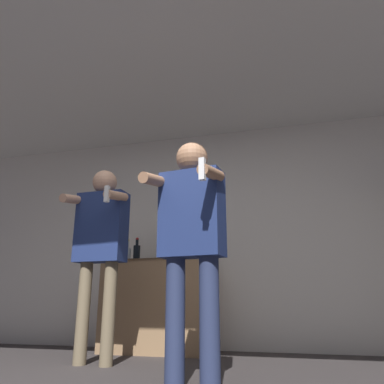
{
  "coord_description": "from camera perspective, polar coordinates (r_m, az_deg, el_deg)",
  "views": [
    {
      "loc": [
        0.92,
        -1.67,
        0.51
      ],
      "look_at": [
        0.27,
        0.76,
        1.25
      ],
      "focal_mm": 35.0,
      "sensor_mm": 36.0,
      "label": 1
    }
  ],
  "objects": [
    {
      "name": "wall_back",
      "position": [
        4.47,
        2.83,
        -6.49
      ],
      "size": [
        7.0,
        0.06,
        2.55
      ],
      "color": "silver",
      "rests_on": "ground_plane"
    },
    {
      "name": "ceiling_slab",
      "position": [
        3.74,
        -1.98,
        17.2
      ],
      "size": [
        7.0,
        3.13,
        0.05
      ],
      "color": "silver",
      "rests_on": "wall_back"
    },
    {
      "name": "counter",
      "position": [
        4.23,
        -5.17,
        -16.81
      ],
      "size": [
        1.15,
        0.63,
        0.94
      ],
      "color": "#997551",
      "rests_on": "ground_plane"
    },
    {
      "name": "bottle_clear_vodka",
      "position": [
        4.13,
        1.25,
        -8.63
      ],
      "size": [
        0.08,
        0.08,
        0.32
      ],
      "color": "silver",
      "rests_on": "counter"
    },
    {
      "name": "bottle_green_wine",
      "position": [
        4.36,
        -8.43,
        -9.08
      ],
      "size": [
        0.08,
        0.08,
        0.27
      ],
      "color": "black",
      "rests_on": "counter"
    },
    {
      "name": "bottle_short_whiskey",
      "position": [
        4.24,
        -4.05,
        -8.74
      ],
      "size": [
        0.07,
        0.07,
        0.31
      ],
      "color": "black",
      "rests_on": "counter"
    },
    {
      "name": "bottle_brown_liquor",
      "position": [
        4.4,
        -9.82,
        -9.24
      ],
      "size": [
        0.07,
        0.07,
        0.26
      ],
      "color": "silver",
      "rests_on": "counter"
    },
    {
      "name": "person_woman_foreground",
      "position": [
        2.55,
        -0.06,
        -6.24
      ],
      "size": [
        0.53,
        0.5,
        1.62
      ],
      "color": "navy",
      "rests_on": "ground_plane"
    },
    {
      "name": "person_man_side",
      "position": [
        3.51,
        -13.75,
        -6.83
      ],
      "size": [
        0.52,
        0.46,
        1.71
      ],
      "color": "#75664C",
      "rests_on": "ground_plane"
    }
  ]
}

